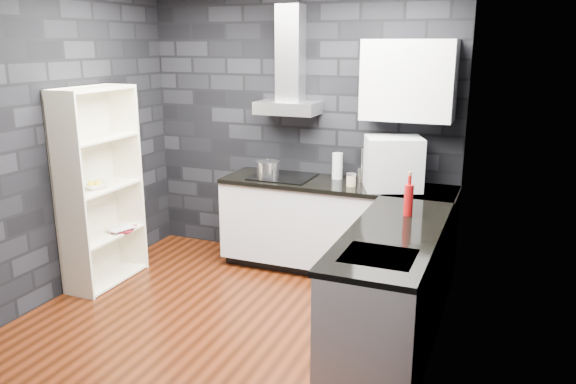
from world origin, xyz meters
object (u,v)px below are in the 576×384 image
Objects in this scene: fruit_bowl at (95,185)px; utensil_crock at (363,175)px; pot at (268,169)px; red_bottle at (408,200)px; bookshelf at (100,188)px; glass_vase at (337,166)px; storage_jar at (351,181)px; appliance_garage at (393,164)px.

utensil_crock is at bearing 28.83° from fruit_bowl.
fruit_bowl is (-1.23, -1.02, -0.04)m from pot.
red_bottle is 0.13× the size of bookshelf.
glass_vase is 1.04× the size of red_bottle.
utensil_crock is at bearing 123.00° from red_bottle.
bookshelf is 7.80× the size of fruit_bowl.
glass_vase is (0.65, 0.19, 0.05)m from pot.
bookshelf is (-2.14, -1.12, -0.07)m from utensil_crock.
bookshelf is at bearing -148.62° from glass_vase.
glass_vase is at bearing 173.71° from utensil_crock.
pot is 0.86m from storage_jar.
appliance_garage reaches higher than red_bottle.
appliance_garage is at bearing 110.33° from red_bottle.
appliance_garage is (0.57, -0.18, 0.10)m from glass_vase.
bookshelf is (-2.45, -0.96, -0.22)m from appliance_garage.
bookshelf is (-2.08, -0.91, -0.05)m from storage_jar.
bookshelf reaches higher than appliance_garage.
appliance_garage is at bearing 37.02° from bookshelf.
appliance_garage is (1.22, 0.00, 0.15)m from pot.
glass_vase is 0.14× the size of bookshelf.
pot is 2.13× the size of storage_jar.
storage_jar is at bearing 132.54° from red_bottle.
bookshelf is at bearing -156.32° from storage_jar.
appliance_garage is 2.02× the size of red_bottle.
bookshelf is at bearing -175.62° from red_bottle.
bookshelf reaches higher than glass_vase.
appliance_garage is at bearing 0.09° from pot.
pot is at bearing 176.89° from storage_jar.
pot is 0.88× the size of glass_vase.
glass_vase is 1.08× the size of fruit_bowl.
utensil_crock is at bearing -6.29° from glass_vase.
utensil_crock reaches higher than storage_jar.
bookshelf is (-2.73, -0.21, -0.12)m from red_bottle.
storage_jar is at bearing 166.33° from appliance_garage.
appliance_garage is at bearing 7.47° from storage_jar.
red_bottle is at bearing -57.00° from utensil_crock.
storage_jar is at bearing 25.06° from fruit_bowl.
fruit_bowl is (-2.45, -1.02, -0.19)m from appliance_garage.
red_bottle reaches higher than pot.
utensil_crock is 2.42m from bookshelf.
pot is 0.92m from utensil_crock.
utensil_crock is (0.91, 0.16, -0.01)m from pot.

